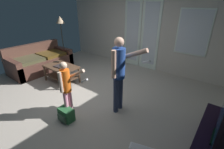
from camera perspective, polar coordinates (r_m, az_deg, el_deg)
ground_plane at (r=4.01m, az=-8.57°, el=-7.18°), size 6.03×5.08×0.02m
wall_back_with_doors at (r=5.46m, az=10.81°, el=15.97°), size 6.03×0.09×2.67m
leather_couch at (r=5.76m, az=-24.14°, el=4.21°), size 0.98×1.86×0.82m
coffee_table at (r=4.66m, az=-17.56°, el=1.45°), size 0.94×0.58×0.47m
flat_screen_tv at (r=2.43m, az=34.58°, el=-12.18°), size 0.08×0.96×0.70m
person_adult at (r=3.02m, az=2.60°, el=1.77°), size 0.65×0.44×1.52m
person_child at (r=3.06m, az=-15.86°, el=-3.70°), size 0.46×0.38×1.13m
floor_lamp at (r=6.43m, az=-17.89°, el=17.04°), size 0.31×0.31×1.60m
backpack at (r=3.26m, az=-16.02°, el=-13.50°), size 0.30×0.22×0.25m
loose_keyboard at (r=2.77m, az=11.11°, el=-24.58°), size 0.46×0.25×0.02m
laptop_closed at (r=4.57m, az=-17.88°, el=2.85°), size 0.32×0.26×0.02m
cup_near_edge at (r=4.21m, az=-17.27°, el=1.54°), size 0.07×0.07×0.09m
tv_remote_black at (r=4.94m, az=-19.13°, el=4.28°), size 0.17×0.13×0.02m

